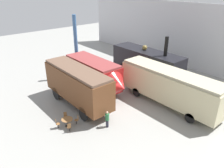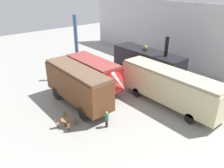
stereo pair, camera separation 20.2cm
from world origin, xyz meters
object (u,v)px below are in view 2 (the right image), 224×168
cafe_table_near (67,120)px  visitor_person (107,119)px  streamlined_locomotive (96,75)px  cafe_chair_0 (57,123)px  passenger_coach_vintage (170,86)px  steam_locomotive (147,61)px  passenger_coach_wooden (77,84)px

cafe_table_near → visitor_person: visitor_person is taller
streamlined_locomotive → cafe_table_near: (3.65, -5.91, -1.51)m
cafe_chair_0 → passenger_coach_vintage: bearing=0.4°
steam_locomotive → cafe_table_near: bearing=-77.5°
passenger_coach_vintage → passenger_coach_wooden: (-5.75, -7.08, 0.30)m
passenger_coach_vintage → streamlined_locomotive: bearing=-151.1°
steam_locomotive → visitor_person: bearing=-64.1°
steam_locomotive → cafe_chair_0: steam_locomotive is taller
passenger_coach_wooden → streamlined_locomotive: bearing=110.9°
steam_locomotive → streamlined_locomotive: size_ratio=1.12×
passenger_coach_vintage → cafe_table_near: size_ratio=11.04×
streamlined_locomotive → cafe_chair_0: streamlined_locomotive is taller
cafe_chair_0 → steam_locomotive: bearing=30.0°
passenger_coach_wooden → cafe_table_near: (2.42, -2.69, -1.82)m
passenger_coach_vintage → cafe_chair_0: passenger_coach_vintage is taller
passenger_coach_vintage → passenger_coach_wooden: passenger_coach_wooden is taller
visitor_person → cafe_table_near: bearing=-132.2°
streamlined_locomotive → passenger_coach_wooden: size_ratio=1.03×
steam_locomotive → passenger_coach_wooden: 10.93m
steam_locomotive → cafe_chair_0: 14.77m
passenger_coach_wooden → cafe_chair_0: bearing=-58.7°
visitor_person → passenger_coach_wooden: bearing=178.6°
passenger_coach_vintage → visitor_person: passenger_coach_vintage is taller
cafe_chair_0 → cafe_table_near: bearing=0.0°
passenger_coach_vintage → visitor_person: 7.38m
steam_locomotive → visitor_person: size_ratio=6.39×
passenger_coach_wooden → visitor_person: size_ratio=5.53×
passenger_coach_vintage → streamlined_locomotive: (-6.98, -3.86, -0.01)m
passenger_coach_vintage → cafe_table_near: 10.43m
passenger_coach_wooden → cafe_chair_0: passenger_coach_wooden is taller
streamlined_locomotive → passenger_coach_wooden: passenger_coach_wooden is taller
steam_locomotive → cafe_chair_0: bearing=-79.2°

